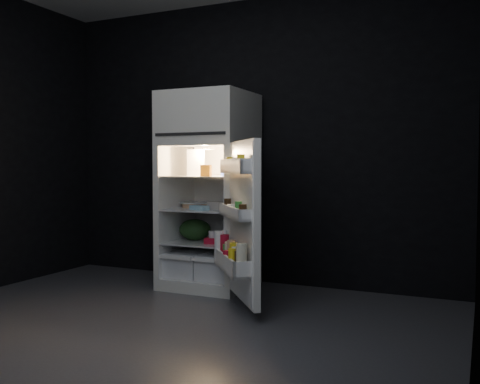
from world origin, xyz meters
The scene contains 18 objects.
floor centered at (0.00, 0.00, 0.00)m, with size 4.00×3.40×0.00m, color #48484D.
wall_back centered at (0.00, 1.70, 1.35)m, with size 4.00×0.00×2.70m, color black.
wall_right centered at (2.00, 0.00, 1.35)m, with size 0.00×3.40×2.70m, color black.
refrigerator centered at (-0.25, 1.32, 0.96)m, with size 0.76×0.71×1.78m.
fridge_door centered at (0.36, 0.65, 0.68)m, with size 0.60×0.68×1.22m.
milk_jug centered at (-0.38, 1.29, 1.15)m, with size 0.16×0.16×0.24m, color white.
mayo_jar centered at (-0.11, 1.38, 1.10)m, with size 0.11×0.11×0.14m, color #1F35AD.
jam_jar centered at (0.02, 1.29, 1.09)m, with size 0.09×0.09×0.13m, color #311E0D.
amber_bottle centered at (-0.46, 1.39, 1.14)m, with size 0.08×0.08×0.22m, color orange.
small_carton centered at (-0.16, 1.08, 1.08)m, with size 0.09×0.06×0.10m, color orange.
egg_carton centered at (-0.09, 1.25, 0.76)m, with size 0.27×0.10×0.07m, color #9A948C.
pie centered at (-0.41, 1.35, 0.75)m, with size 0.27×0.27×0.04m, color tan.
flat_package centered at (-0.25, 1.11, 0.75)m, with size 0.18×0.09×0.04m, color #83B3CA.
wrapped_pkg centered at (-0.01, 1.43, 0.75)m, with size 0.13×0.11×0.05m, color beige.
produce_bag centered at (-0.39, 1.29, 0.52)m, with size 0.31×0.26×0.20m, color #193815.
yogurt_tray centered at (-0.10, 1.19, 0.45)m, with size 0.23×0.13×0.05m, color #B10F26.
small_can_red centered at (-0.08, 1.48, 0.47)m, with size 0.07×0.07×0.09m, color #B10F26.
small_can_silver centered at (-0.03, 1.43, 0.47)m, with size 0.06×0.06×0.09m, color silver.
Camera 1 is at (2.05, -3.03, 1.12)m, focal length 40.00 mm.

